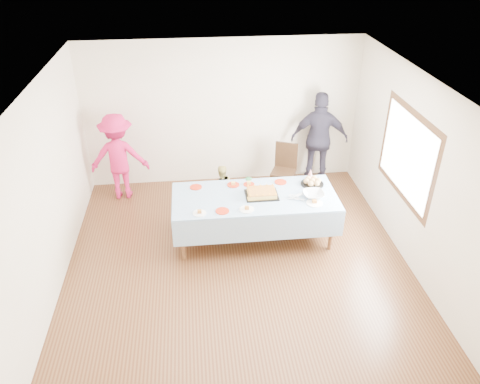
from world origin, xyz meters
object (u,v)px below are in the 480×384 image
object	(u,v)px
party_table	(255,199)
birthday_cake	(262,193)
dining_chair	(285,166)
adult_left	(119,157)

from	to	relation	value
party_table	birthday_cake	xyz separation A→B (m)	(0.11, 0.00, 0.10)
dining_chair	adult_left	bearing A→B (deg)	-159.73
birthday_cake	dining_chair	size ratio (longest dim) A/B	0.52
party_table	adult_left	xyz separation A→B (m)	(-2.21, 1.57, 0.07)
birthday_cake	dining_chair	bearing A→B (deg)	65.34
party_table	birthday_cake	distance (m)	0.14
birthday_cake	party_table	bearing A→B (deg)	-177.54
birthday_cake	adult_left	distance (m)	2.79
dining_chair	party_table	bearing A→B (deg)	-94.36
dining_chair	adult_left	size ratio (longest dim) A/B	0.60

